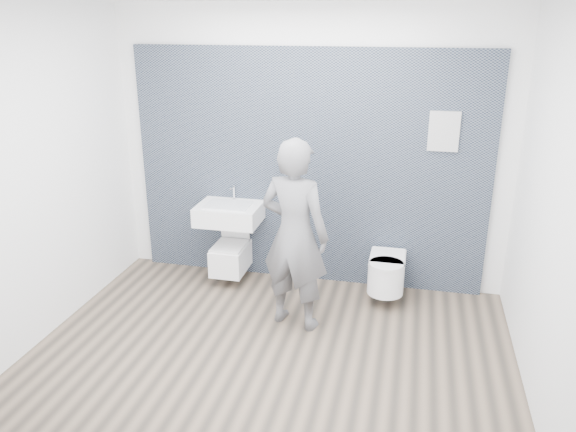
% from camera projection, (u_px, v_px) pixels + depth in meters
% --- Properties ---
extents(ground, '(4.00, 4.00, 0.00)m').
position_uv_depth(ground, '(272.00, 350.00, 4.75)').
color(ground, brown).
rests_on(ground, ground).
extents(room_shell, '(4.00, 4.00, 4.00)m').
position_uv_depth(room_shell, '(270.00, 149.00, 4.16)').
color(room_shell, white).
rests_on(room_shell, ground).
extents(tile_wall, '(3.60, 0.06, 2.40)m').
position_uv_depth(tile_wall, '(306.00, 276.00, 6.09)').
color(tile_wall, black).
rests_on(tile_wall, ground).
extents(washbasin, '(0.64, 0.48, 0.48)m').
position_uv_depth(washbasin, '(229.00, 213.00, 5.75)').
color(washbasin, white).
rests_on(washbasin, ground).
extents(toilet_square, '(0.33, 0.48, 0.64)m').
position_uv_depth(toilet_square, '(231.00, 256.00, 5.92)').
color(toilet_square, white).
rests_on(toilet_square, ground).
extents(toilet_rounded, '(0.35, 0.59, 0.32)m').
position_uv_depth(toilet_rounded, '(386.00, 273.00, 5.51)').
color(toilet_rounded, white).
rests_on(toilet_rounded, ground).
extents(info_placard, '(0.28, 0.03, 0.38)m').
position_uv_depth(info_placard, '(429.00, 291.00, 5.77)').
color(info_placard, white).
rests_on(info_placard, ground).
extents(visitor, '(0.71, 0.55, 1.73)m').
position_uv_depth(visitor, '(295.00, 235.00, 4.89)').
color(visitor, '#5B5B5F').
rests_on(visitor, ground).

